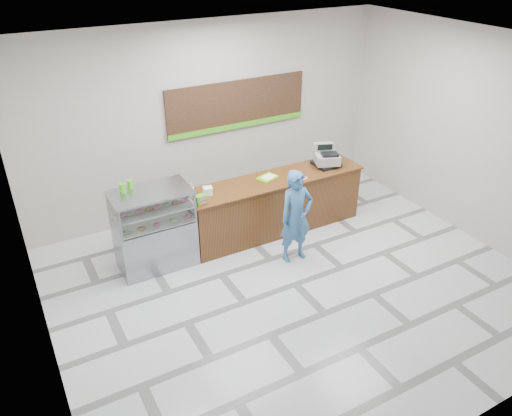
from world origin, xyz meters
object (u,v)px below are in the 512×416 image
customer (296,217)px  serving_tray (268,177)px  sales_counter (275,204)px  display_case (154,228)px  cash_register (326,158)px

customer → serving_tray: bearing=88.3°
sales_counter → serving_tray: 0.54m
display_case → cash_register: 3.34m
display_case → serving_tray: (2.11, 0.08, 0.36)m
sales_counter → display_case: size_ratio=2.45×
cash_register → serving_tray: size_ratio=1.37×
sales_counter → serving_tray: (-0.11, 0.08, 0.52)m
sales_counter → display_case: display_case is taller
customer → display_case: bearing=157.2°
cash_register → customer: bearing=-121.6°
display_case → cash_register: cash_register is taller
customer → cash_register: bearing=39.1°
sales_counter → cash_register: cash_register is taller
serving_tray → display_case: bearing=163.0°
display_case → serving_tray: 2.14m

